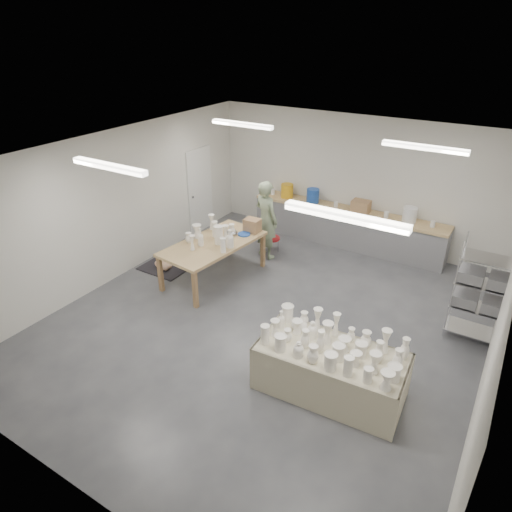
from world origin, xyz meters
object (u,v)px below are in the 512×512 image
Objects in this scene: work_table at (218,240)px; potter at (266,220)px; drying_table at (331,368)px; red_stool at (272,239)px.

potter reaches higher than work_table.
potter reaches higher than drying_table.
drying_table reaches higher than red_stool.
drying_table is 3.85m from work_table.
drying_table is 4.59m from red_stool.
red_stool is at bearing 83.94° from work_table.
potter is 0.64m from red_stool.
drying_table is 4.41m from potter.
potter is at bearing -90.00° from red_stool.
red_stool is (0.36, 1.60, -0.52)m from work_table.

